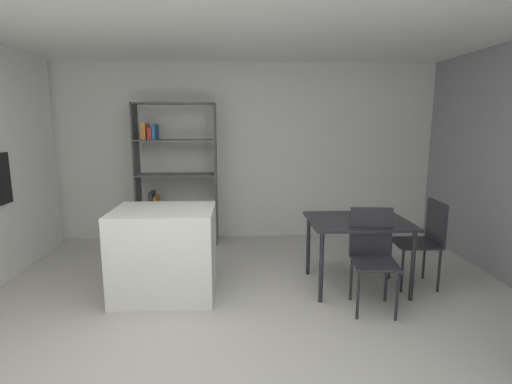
# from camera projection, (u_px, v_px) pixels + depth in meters

# --- Properties ---
(ground_plane) EXTENTS (8.70, 8.70, 0.00)m
(ground_plane) POSITION_uv_depth(u_px,v_px,m) (218.00, 346.00, 3.09)
(ground_plane) COLOR beige
(back_partition) EXTENTS (6.33, 0.06, 2.62)m
(back_partition) POSITION_uv_depth(u_px,v_px,m) (227.00, 152.00, 5.86)
(back_partition) COLOR silver
(back_partition) RESTS_ON ground_plane
(kitchen_island) EXTENTS (1.00, 0.78, 0.90)m
(kitchen_island) POSITION_uv_depth(u_px,v_px,m) (165.00, 252.00, 3.96)
(kitchen_island) COLOR white
(kitchen_island) RESTS_ON ground_plane
(open_bookshelf) EXTENTS (1.15, 0.34, 2.03)m
(open_bookshelf) POSITION_uv_depth(u_px,v_px,m) (173.00, 172.00, 5.57)
(open_bookshelf) COLOR #4C4C51
(open_bookshelf) RESTS_ON ground_plane
(dining_table) EXTENTS (1.03, 0.84, 0.74)m
(dining_table) POSITION_uv_depth(u_px,v_px,m) (358.00, 227.00, 4.11)
(dining_table) COLOR #232328
(dining_table) RESTS_ON ground_plane
(dining_chair_near) EXTENTS (0.45, 0.49, 0.95)m
(dining_chair_near) POSITION_uv_depth(u_px,v_px,m) (372.00, 250.00, 3.69)
(dining_chair_near) COLOR #232328
(dining_chair_near) RESTS_ON ground_plane
(dining_chair_window_side) EXTENTS (0.46, 0.43, 0.94)m
(dining_chair_window_side) POSITION_uv_depth(u_px,v_px,m) (425.00, 236.00, 4.15)
(dining_chair_window_side) COLOR #232328
(dining_chair_window_side) RESTS_ON ground_plane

